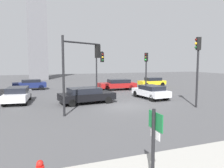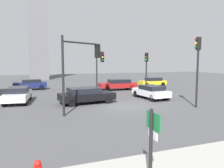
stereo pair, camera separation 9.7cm
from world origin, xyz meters
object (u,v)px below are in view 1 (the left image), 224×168
at_px(traffic_light_2, 146,65).
at_px(car_4, 117,84).
at_px(traffic_light_1, 198,59).
at_px(car_3, 30,84).
at_px(car_1, 152,82).
at_px(direction_sign, 154,138).
at_px(traffic_light_0, 99,63).
at_px(car_2, 17,95).
at_px(car_0, 151,91).
at_px(car_5, 86,95).
at_px(traffic_light_3, 82,60).

bearing_deg(traffic_light_2, car_4, -99.42).
relative_size(traffic_light_1, car_3, 1.34).
height_order(car_1, car_3, car_3).
bearing_deg(traffic_light_1, direction_sign, 65.34).
relative_size(car_1, car_4, 0.81).
xyz_separation_m(direction_sign, traffic_light_0, (3.92, 17.77, 1.98)).
distance_m(direction_sign, traffic_light_2, 19.59).
xyz_separation_m(traffic_light_2, car_2, (-13.75, -1.16, -2.56)).
bearing_deg(car_1, car_0, 57.96).
bearing_deg(traffic_light_0, car_5, -27.17).
bearing_deg(car_1, car_2, 20.29).
distance_m(traffic_light_1, car_0, 5.99).
bearing_deg(car_2, car_5, 73.75).
distance_m(car_0, car_1, 10.68).
height_order(traffic_light_2, car_0, traffic_light_2).
bearing_deg(car_1, traffic_light_1, 72.48).
bearing_deg(traffic_light_3, car_2, 98.75).
bearing_deg(car_4, traffic_light_1, 101.74).
relative_size(car_0, car_5, 0.87).
bearing_deg(car_2, car_4, 120.36).
bearing_deg(traffic_light_3, car_3, 72.61).
xyz_separation_m(car_0, car_1, (5.63, 9.07, 0.00)).
bearing_deg(car_2, traffic_light_3, 46.73).
distance_m(traffic_light_0, traffic_light_1, 10.56).
relative_size(traffic_light_0, traffic_light_3, 0.92).
bearing_deg(car_0, traffic_light_3, 107.92).
height_order(traffic_light_3, car_5, traffic_light_3).
bearing_deg(car_2, car_0, 86.10).
xyz_separation_m(traffic_light_2, car_0, (-1.40, -3.50, -2.57)).
bearing_deg(car_4, traffic_light_0, 46.60).
height_order(direction_sign, traffic_light_0, traffic_light_0).
relative_size(traffic_light_1, car_2, 1.24).
height_order(car_2, car_4, same).
xyz_separation_m(traffic_light_3, car_2, (-4.64, 5.56, -3.05)).
relative_size(traffic_light_3, car_3, 1.29).
bearing_deg(car_0, car_4, -0.47).
bearing_deg(car_0, traffic_light_1, -170.27).
height_order(car_3, car_4, car_4).
bearing_deg(direction_sign, traffic_light_2, 63.29).
bearing_deg(car_4, car_5, 54.60).
bearing_deg(traffic_light_0, traffic_light_2, 86.92).
relative_size(direction_sign, traffic_light_2, 0.47).
height_order(direction_sign, car_1, direction_sign).
height_order(car_4, car_5, car_5).
relative_size(traffic_light_2, traffic_light_3, 0.87).
height_order(traffic_light_0, car_3, traffic_light_0).
height_order(car_0, car_4, car_4).
distance_m(traffic_light_2, car_1, 7.45).
bearing_deg(car_1, traffic_light_2, 52.57).
height_order(traffic_light_1, car_0, traffic_light_1).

